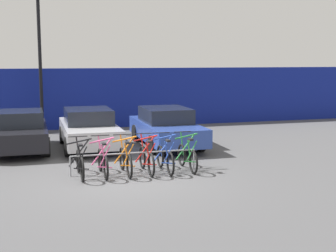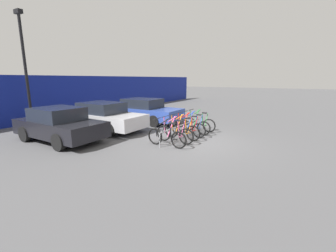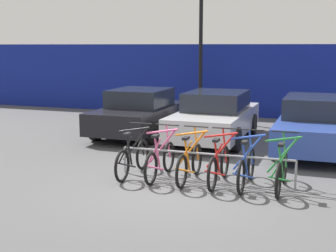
{
  "view_description": "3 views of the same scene",
  "coord_description": "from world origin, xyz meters",
  "px_view_note": "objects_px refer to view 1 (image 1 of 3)",
  "views": [
    {
      "loc": [
        -2.36,
        -11.9,
        3.15
      ],
      "look_at": [
        1.42,
        1.03,
        1.22
      ],
      "focal_mm": 50.0,
      "sensor_mm": 36.0,
      "label": 1
    },
    {
      "loc": [
        -8.2,
        -3.84,
        2.54
      ],
      "look_at": [
        -0.63,
        0.8,
        0.67
      ],
      "focal_mm": 24.0,
      "sensor_mm": 36.0,
      "label": 2
    },
    {
      "loc": [
        2.67,
        -8.17,
        2.69
      ],
      "look_at": [
        -1.05,
        2.35,
        0.76
      ],
      "focal_mm": 50.0,
      "sensor_mm": 36.0,
      "label": 3
    }
  ],
  "objects_px": {
    "car_silver": "(89,129)",
    "lamp_post": "(40,56)",
    "bicycle_pink": "(103,162)",
    "bicycle_red": "(147,159)",
    "bicycle_orange": "(126,161)",
    "bicycle_green": "(187,157)",
    "bike_rack": "(134,155)",
    "bicycle_blue": "(165,158)",
    "bicycle_black": "(80,163)",
    "car_black": "(20,132)",
    "car_blue": "(166,127)"
  },
  "relations": [
    {
      "from": "bicycle_black",
      "to": "bicycle_orange",
      "type": "height_order",
      "value": "same"
    },
    {
      "from": "car_silver",
      "to": "car_black",
      "type": "bearing_deg",
      "value": 179.81
    },
    {
      "from": "bicycle_pink",
      "to": "car_blue",
      "type": "bearing_deg",
      "value": 49.31
    },
    {
      "from": "bicycle_blue",
      "to": "car_black",
      "type": "height_order",
      "value": "car_black"
    },
    {
      "from": "bicycle_black",
      "to": "lamp_post",
      "type": "height_order",
      "value": "lamp_post"
    },
    {
      "from": "bicycle_green",
      "to": "car_blue",
      "type": "distance_m",
      "value": 3.81
    },
    {
      "from": "car_black",
      "to": "bicycle_red",
      "type": "bearing_deg",
      "value": -50.48
    },
    {
      "from": "car_silver",
      "to": "bicycle_blue",
      "type": "bearing_deg",
      "value": -68.63
    },
    {
      "from": "bike_rack",
      "to": "car_silver",
      "type": "height_order",
      "value": "car_silver"
    },
    {
      "from": "bicycle_black",
      "to": "bicycle_orange",
      "type": "relative_size",
      "value": 1.0
    },
    {
      "from": "bicycle_blue",
      "to": "bicycle_green",
      "type": "relative_size",
      "value": 1.0
    },
    {
      "from": "bike_rack",
      "to": "bicycle_orange",
      "type": "distance_m",
      "value": 0.33
    },
    {
      "from": "bicycle_orange",
      "to": "car_black",
      "type": "relative_size",
      "value": 0.43
    },
    {
      "from": "bicycle_black",
      "to": "bicycle_green",
      "type": "height_order",
      "value": "same"
    },
    {
      "from": "bicycle_green",
      "to": "car_blue",
      "type": "relative_size",
      "value": 0.38
    },
    {
      "from": "bike_rack",
      "to": "lamp_post",
      "type": "relative_size",
      "value": 0.61
    },
    {
      "from": "bike_rack",
      "to": "bicycle_orange",
      "type": "relative_size",
      "value": 2.09
    },
    {
      "from": "bicycle_green",
      "to": "car_blue",
      "type": "bearing_deg",
      "value": 81.63
    },
    {
      "from": "car_blue",
      "to": "bicycle_blue",
      "type": "bearing_deg",
      "value": -106.52
    },
    {
      "from": "bicycle_pink",
      "to": "car_silver",
      "type": "distance_m",
      "value": 4.2
    },
    {
      "from": "bicycle_blue",
      "to": "bicycle_red",
      "type": "bearing_deg",
      "value": -179.48
    },
    {
      "from": "car_black",
      "to": "bike_rack",
      "type": "bearing_deg",
      "value": -52.17
    },
    {
      "from": "bicycle_blue",
      "to": "bicycle_green",
      "type": "distance_m",
      "value": 0.66
    },
    {
      "from": "bicycle_black",
      "to": "bicycle_orange",
      "type": "xyz_separation_m",
      "value": [
        1.24,
        0.0,
        0.0
      ]
    },
    {
      "from": "bicycle_black",
      "to": "bicycle_pink",
      "type": "bearing_deg",
      "value": 1.67
    },
    {
      "from": "bike_rack",
      "to": "bicycle_orange",
      "type": "xyz_separation_m",
      "value": [
        -0.28,
        -0.15,
        -0.11
      ]
    },
    {
      "from": "bike_rack",
      "to": "bicycle_blue",
      "type": "bearing_deg",
      "value": -9.84
    },
    {
      "from": "bike_rack",
      "to": "bicycle_blue",
      "type": "xyz_separation_m",
      "value": [
        0.86,
        -0.15,
        -0.11
      ]
    },
    {
      "from": "bicycle_green",
      "to": "bicycle_black",
      "type": "bearing_deg",
      "value": 178.56
    },
    {
      "from": "bicycle_orange",
      "to": "car_silver",
      "type": "relative_size",
      "value": 0.39
    },
    {
      "from": "bicycle_black",
      "to": "bicycle_red",
      "type": "bearing_deg",
      "value": 1.67
    },
    {
      "from": "bicycle_green",
      "to": "bike_rack",
      "type": "bearing_deg",
      "value": 172.96
    },
    {
      "from": "bicycle_black",
      "to": "bicycle_green",
      "type": "xyz_separation_m",
      "value": [
        3.04,
        0.0,
        0.0
      ]
    },
    {
      "from": "bike_rack",
      "to": "bicycle_blue",
      "type": "distance_m",
      "value": 0.88
    },
    {
      "from": "bike_rack",
      "to": "lamp_post",
      "type": "distance_m",
      "value": 8.62
    },
    {
      "from": "bicycle_pink",
      "to": "bicycle_red",
      "type": "distance_m",
      "value": 1.22
    },
    {
      "from": "bike_rack",
      "to": "bicycle_orange",
      "type": "height_order",
      "value": "bicycle_orange"
    },
    {
      "from": "lamp_post",
      "to": "car_silver",
      "type": "bearing_deg",
      "value": -68.21
    },
    {
      "from": "lamp_post",
      "to": "bicycle_red",
      "type": "bearing_deg",
      "value": -71.85
    },
    {
      "from": "bicycle_orange",
      "to": "car_silver",
      "type": "xyz_separation_m",
      "value": [
        -0.5,
        4.18,
        0.31
      ]
    },
    {
      "from": "bike_rack",
      "to": "bicycle_red",
      "type": "bearing_deg",
      "value": -25.05
    },
    {
      "from": "bicycle_black",
      "to": "lamp_post",
      "type": "distance_m",
      "value": 8.52
    },
    {
      "from": "bicycle_blue",
      "to": "bicycle_green",
      "type": "bearing_deg",
      "value": 0.52
    },
    {
      "from": "bicycle_orange",
      "to": "lamp_post",
      "type": "relative_size",
      "value": 0.29
    },
    {
      "from": "car_silver",
      "to": "lamp_post",
      "type": "relative_size",
      "value": 0.75
    },
    {
      "from": "bicycle_black",
      "to": "bicycle_red",
      "type": "distance_m",
      "value": 1.84
    },
    {
      "from": "car_blue",
      "to": "lamp_post",
      "type": "xyz_separation_m",
      "value": [
        -4.27,
        4.2,
        2.57
      ]
    },
    {
      "from": "bicycle_red",
      "to": "car_black",
      "type": "height_order",
      "value": "car_black"
    },
    {
      "from": "bicycle_red",
      "to": "bicycle_blue",
      "type": "distance_m",
      "value": 0.54
    },
    {
      "from": "bicycle_red",
      "to": "car_blue",
      "type": "xyz_separation_m",
      "value": [
        1.66,
        3.77,
        0.31
      ]
    }
  ]
}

